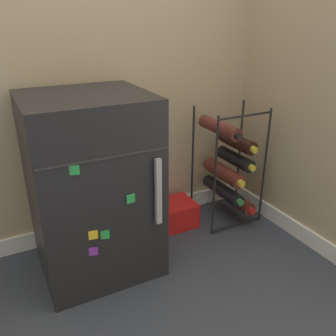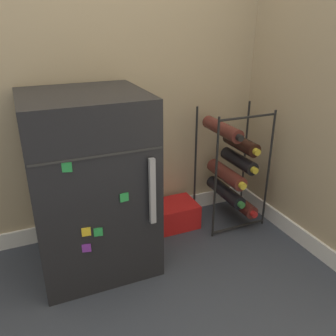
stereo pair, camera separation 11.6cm
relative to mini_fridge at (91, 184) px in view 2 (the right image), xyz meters
The scene contains 4 objects.
ground_plane 0.62m from the mini_fridge, 59.16° to the right, with size 14.00×14.00×0.00m, color #333842.
mini_fridge is the anchor object (origin of this frame).
wine_rack 0.80m from the mini_fridge, ahead, with size 0.34×0.33×0.67m.
soda_box 0.60m from the mini_fridge, 15.58° to the left, with size 0.25×0.20×0.14m.
Camera 2 is at (-0.49, -1.07, 1.11)m, focal length 38.00 mm.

